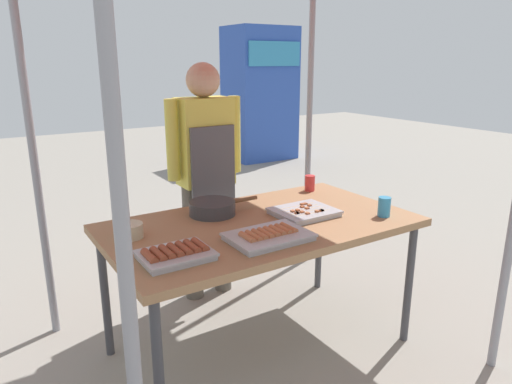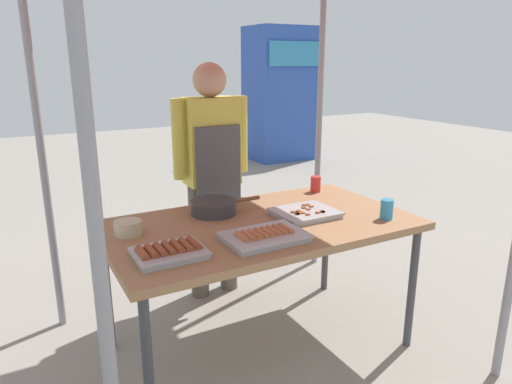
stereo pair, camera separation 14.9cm
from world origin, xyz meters
The scene contains 11 objects.
ground_plane centered at (0.00, 0.00, 0.00)m, with size 18.00×18.00×0.00m, color gray.
stall_table centered at (0.00, 0.00, 0.70)m, with size 1.60×0.90×0.75m.
tray_grilled_sausages centered at (-0.57, -0.20, 0.77)m, with size 0.30×0.24×0.05m.
tray_meat_skewers centered at (0.26, -0.04, 0.77)m, with size 0.33×0.28×0.04m.
tray_pork_links centered at (-0.11, -0.24, 0.77)m, with size 0.38×0.27×0.05m.
cooking_wok centered at (-0.16, 0.24, 0.79)m, with size 0.41×0.25×0.07m.
condiment_bowl centered at (-0.65, 0.15, 0.78)m, with size 0.13×0.13×0.07m, color #BFB28C.
drink_cup_near_edge centered at (0.60, 0.34, 0.80)m, with size 0.07×0.07×0.10m, color red.
drink_cup_by_wok centered at (0.61, -0.28, 0.80)m, with size 0.07×0.07×0.11m, color #338CBF.
vendor_woman centered at (0.05, 0.73, 0.92)m, with size 0.52×0.23×1.56m.
neighbor_stall_left centered at (2.90, 4.48, 1.04)m, with size 1.02×0.82×2.07m.
Camera 2 is at (-1.14, -2.01, 1.57)m, focal length 32.71 mm.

